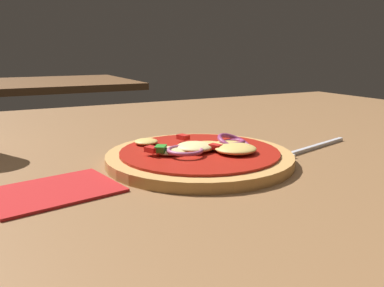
% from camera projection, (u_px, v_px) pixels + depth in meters
% --- Properties ---
extents(dining_table, '(1.44, 1.08, 0.03)m').
position_uv_depth(dining_table, '(211.00, 164.00, 0.53)').
color(dining_table, brown).
rests_on(dining_table, ground).
extents(pizza, '(0.23, 0.23, 0.03)m').
position_uv_depth(pizza, '(201.00, 155.00, 0.49)').
color(pizza, tan).
rests_on(pizza, dining_table).
extents(fork, '(0.19, 0.06, 0.01)m').
position_uv_depth(fork, '(304.00, 150.00, 0.54)').
color(fork, silver).
rests_on(fork, dining_table).
extents(napkin, '(0.13, 0.11, 0.00)m').
position_uv_depth(napkin, '(54.00, 191.00, 0.39)').
color(napkin, '#B21E1E').
rests_on(napkin, dining_table).
extents(background_table, '(0.75, 0.62, 0.03)m').
position_uv_depth(background_table, '(43.00, 84.00, 1.75)').
color(background_table, brown).
rests_on(background_table, ground).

